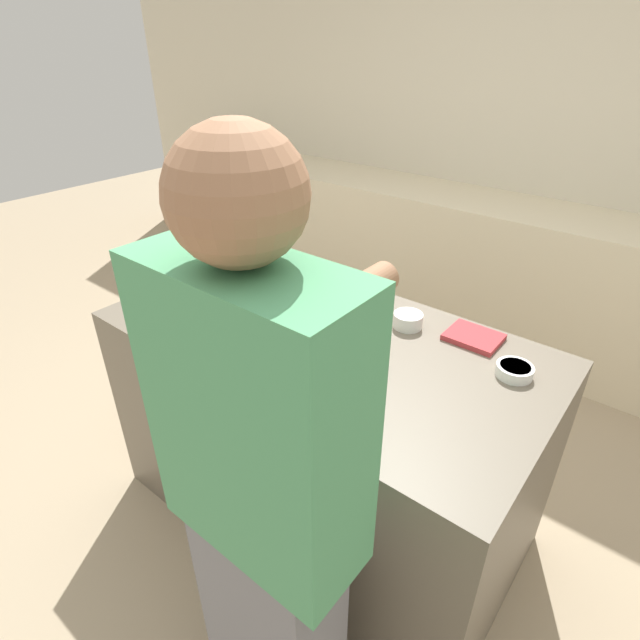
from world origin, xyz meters
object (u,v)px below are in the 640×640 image
gingerbread_house (305,315)px  mug (177,336)px  candy_bowl_center_rear (515,370)px  decorative_tree (249,271)px  candy_bowl_far_left (255,275)px  person (265,514)px  cookbook (474,337)px  baking_tray (305,340)px  candy_bowl_far_right (220,287)px  candy_bowl_behind_tray (360,301)px  candy_bowl_front_corner (290,272)px  candy_bowl_near_tray_right (211,276)px  candy_bowl_near_tray_left (408,320)px

gingerbread_house → mug: 0.45m
candy_bowl_center_rear → decorative_tree: bearing=-168.2°
candy_bowl_far_left → person: bearing=-43.7°
cookbook → mug: bearing=-138.4°
baking_tray → candy_bowl_far_right: candy_bowl_far_right is taller
candy_bowl_behind_tray → candy_bowl_front_corner: same height
candy_bowl_near_tray_right → cookbook: size_ratio=0.68×
candy_bowl_near_tray_left → decorative_tree: bearing=-155.3°
candy_bowl_center_rear → candy_bowl_front_corner: bearing=174.6°
mug → baking_tray: bearing=43.8°
decorative_tree → candy_bowl_near_tray_left: bearing=24.7°
person → candy_bowl_near_tray_left: bearing=100.4°
candy_bowl_center_rear → candy_bowl_behind_tray: size_ratio=1.11×
candy_bowl_center_rear → candy_bowl_front_corner: (-1.05, 0.10, 0.00)m
candy_bowl_far_right → candy_bowl_center_rear: bearing=9.3°
candy_bowl_near_tray_left → cookbook: (0.23, 0.07, -0.02)m
candy_bowl_behind_tray → person: 1.03m
candy_bowl_behind_tray → person: (0.40, -0.95, -0.02)m
candy_bowl_far_left → candy_bowl_far_right: size_ratio=0.89×
gingerbread_house → mug: bearing=-136.2°
candy_bowl_near_tray_left → mug: (-0.55, -0.62, 0.01)m
gingerbread_house → candy_bowl_far_left: gingerbread_house is taller
candy_bowl_behind_tray → candy_bowl_front_corner: 0.40m
candy_bowl_far_right → candy_bowl_front_corner: size_ratio=0.88×
candy_bowl_near_tray_right → candy_bowl_far_right: candy_bowl_far_right is taller
decorative_tree → candy_bowl_near_tray_right: 0.35m
gingerbread_house → person: (0.40, -0.62, -0.11)m
mug → person: size_ratio=0.05×
person → baking_tray: bearing=123.2°
candy_bowl_center_rear → candy_bowl_far_left: size_ratio=1.26×
candy_bowl_behind_tray → baking_tray: bearing=-90.4°
baking_tray → candy_bowl_near_tray_left: 0.39m
gingerbread_house → cookbook: 0.61m
decorative_tree → candy_bowl_near_tray_left: (0.56, 0.26, -0.13)m
candy_bowl_far_right → candy_bowl_behind_tray: (0.53, 0.27, 0.00)m
candy_bowl_near_tray_right → mug: mug is taller
cookbook → mug: mug is taller
baking_tray → candy_bowl_center_rear: (0.65, 0.26, 0.02)m
candy_bowl_far_left → candy_bowl_behind_tray: 0.51m
candy_bowl_near_tray_right → candy_bowl_near_tray_left: 0.90m
candy_bowl_behind_tray → candy_bowl_near_tray_right: bearing=-161.4°
candy_bowl_near_tray_right → candy_bowl_near_tray_left: bearing=12.7°
candy_bowl_behind_tray → candy_bowl_far_right: bearing=-153.1°
cookbook → candy_bowl_front_corner: bearing=-178.4°
candy_bowl_near_tray_right → candy_bowl_behind_tray: (0.65, 0.22, 0.00)m
gingerbread_house → candy_bowl_center_rear: (0.65, 0.26, -0.09)m
gingerbread_house → person: 0.74m
gingerbread_house → mug: size_ratio=2.94×
candy_bowl_near_tray_left → cookbook: bearing=16.8°
gingerbread_house → candy_bowl_center_rear: gingerbread_house is taller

